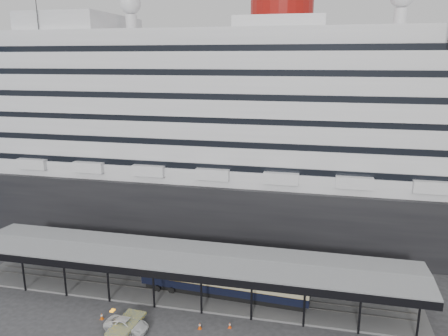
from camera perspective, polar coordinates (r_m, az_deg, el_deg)
The scene contains 8 objects.
ground at distance 53.02m, azimuth -6.40°, elevation -18.46°, with size 200.00×200.00×0.00m, color #323234.
cruise_ship at distance 76.29m, azimuth 1.14°, elevation 6.45°, with size 130.00×30.00×43.90m.
platform_canopy at distance 55.93m, azimuth -4.75°, elevation -13.77°, with size 56.00×9.18×5.30m.
port_truck at distance 50.91m, azimuth -12.60°, elevation -19.36°, with size 2.22×4.82×1.34m, color white.
pullman_carriage at distance 54.79m, azimuth -0.03°, elevation -14.18°, with size 20.98×3.92×20.48m.
traffic_cone_left at distance 53.51m, azimuth -15.68°, elevation -18.12°, with size 0.40×0.40×0.78m.
traffic_cone_mid at distance 50.28m, azimuth -3.18°, elevation -19.87°, with size 0.41×0.41×0.76m.
traffic_cone_right at distance 50.37m, azimuth 0.76°, elevation -19.84°, with size 0.37×0.37×0.68m.
Camera 1 is at (15.27, -42.08, 28.41)m, focal length 35.00 mm.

